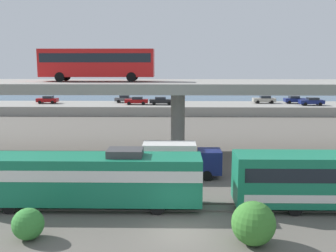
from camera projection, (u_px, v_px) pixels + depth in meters
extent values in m
plane|color=#605B54|center=(180.00, 232.00, 23.87)|extent=(260.00, 260.00, 0.00)
cube|color=#59544C|center=(179.00, 211.00, 27.12)|extent=(110.00, 0.12, 0.12)
cube|color=#59544C|center=(179.00, 203.00, 28.50)|extent=(110.00, 0.12, 0.12)
cube|color=#197A56|center=(87.00, 178.00, 27.59)|extent=(15.86, 3.00, 3.20)
cube|color=white|center=(86.00, 170.00, 27.50)|extent=(15.86, 3.04, 0.77)
cube|color=#3F3F42|center=(125.00, 153.00, 27.24)|extent=(2.40, 1.80, 0.50)
cylinder|color=black|center=(9.00, 207.00, 26.61)|extent=(0.96, 0.18, 0.96)
cylinder|color=black|center=(24.00, 194.00, 29.27)|extent=(0.96, 0.18, 0.96)
cylinder|color=black|center=(157.00, 208.00, 26.44)|extent=(0.96, 0.18, 0.96)
cylinder|color=black|center=(159.00, 195.00, 29.10)|extent=(0.96, 0.18, 0.96)
cylinder|color=black|center=(295.00, 209.00, 26.28)|extent=(0.92, 0.18, 0.92)
cylinder|color=black|center=(284.00, 196.00, 28.94)|extent=(0.92, 0.18, 0.92)
cube|color=gray|center=(178.00, 86.00, 42.39)|extent=(96.00, 10.42, 1.03)
cylinder|color=gray|center=(178.00, 123.00, 43.04)|extent=(1.50, 1.50, 6.91)
cube|color=red|center=(97.00, 63.00, 42.21)|extent=(12.00, 2.55, 2.90)
cube|color=black|center=(97.00, 58.00, 42.13)|extent=(11.52, 2.59, 0.93)
cube|color=black|center=(153.00, 59.00, 42.05)|extent=(0.08, 2.30, 1.74)
cylinder|color=black|center=(134.00, 76.00, 43.58)|extent=(1.00, 0.26, 1.00)
cylinder|color=black|center=(131.00, 77.00, 41.19)|extent=(1.00, 0.26, 1.00)
cylinder|color=black|center=(66.00, 76.00, 43.71)|extent=(1.00, 0.26, 1.00)
cylinder|color=black|center=(60.00, 77.00, 41.32)|extent=(1.00, 0.26, 1.00)
cube|color=navy|center=(209.00, 161.00, 34.87)|extent=(2.00, 2.30, 2.00)
cube|color=silver|center=(169.00, 158.00, 34.88)|extent=(4.60, 2.30, 2.60)
cylinder|color=black|center=(205.00, 169.00, 36.12)|extent=(0.88, 0.28, 0.88)
cylinder|color=black|center=(207.00, 176.00, 33.96)|extent=(0.88, 0.28, 0.88)
cylinder|color=black|center=(159.00, 169.00, 36.19)|extent=(0.88, 0.28, 0.88)
cylinder|color=black|center=(157.00, 175.00, 34.04)|extent=(0.88, 0.28, 0.88)
cube|color=gray|center=(177.00, 108.00, 77.99)|extent=(75.32, 11.11, 1.71)
cube|color=black|center=(162.00, 101.00, 76.43)|extent=(4.60, 1.85, 0.70)
cube|color=#1E232B|center=(160.00, 98.00, 76.33)|extent=(2.02, 1.63, 0.48)
cylinder|color=black|center=(169.00, 103.00, 77.32)|extent=(0.64, 0.20, 0.64)
cylinder|color=black|center=(169.00, 104.00, 75.59)|extent=(0.64, 0.20, 0.64)
cylinder|color=black|center=(155.00, 102.00, 77.37)|extent=(0.64, 0.20, 0.64)
cylinder|color=black|center=(154.00, 103.00, 75.64)|extent=(0.64, 0.20, 0.64)
cube|color=#515459|center=(126.00, 99.00, 80.12)|extent=(4.27, 1.71, 0.70)
cube|color=#1E232B|center=(125.00, 96.00, 80.03)|extent=(1.88, 1.50, 0.48)
cylinder|color=black|center=(133.00, 101.00, 80.96)|extent=(0.64, 0.20, 0.64)
cylinder|color=black|center=(132.00, 101.00, 79.35)|extent=(0.64, 0.20, 0.64)
cylinder|color=black|center=(120.00, 101.00, 81.00)|extent=(0.64, 0.20, 0.64)
cylinder|color=black|center=(119.00, 101.00, 79.40)|extent=(0.64, 0.20, 0.64)
cube|color=maroon|center=(136.00, 101.00, 76.73)|extent=(4.42, 1.85, 0.70)
cube|color=#1E232B|center=(138.00, 98.00, 76.63)|extent=(1.94, 1.63, 0.48)
cylinder|color=black|center=(129.00, 103.00, 75.94)|extent=(0.64, 0.20, 0.64)
cylinder|color=black|center=(130.00, 102.00, 77.68)|extent=(0.64, 0.20, 0.64)
cylinder|color=black|center=(143.00, 103.00, 75.90)|extent=(0.64, 0.20, 0.64)
cylinder|color=black|center=(144.00, 102.00, 77.63)|extent=(0.64, 0.20, 0.64)
cube|color=navy|center=(295.00, 100.00, 78.64)|extent=(4.17, 1.85, 0.70)
cube|color=#1E232B|center=(294.00, 97.00, 78.55)|extent=(1.83, 1.62, 0.48)
cylinder|color=black|center=(300.00, 101.00, 79.54)|extent=(0.64, 0.20, 0.64)
cylinder|color=black|center=(303.00, 102.00, 77.81)|extent=(0.64, 0.20, 0.64)
cylinder|color=black|center=(287.00, 101.00, 79.59)|extent=(0.64, 0.20, 0.64)
cylinder|color=black|center=(290.00, 102.00, 77.86)|extent=(0.64, 0.20, 0.64)
cube|color=maroon|center=(47.00, 100.00, 78.57)|extent=(4.05, 1.84, 0.70)
cube|color=#1E232B|center=(48.00, 97.00, 78.47)|extent=(1.78, 1.62, 0.48)
cylinder|color=black|center=(40.00, 102.00, 77.79)|extent=(0.64, 0.20, 0.64)
cylinder|color=black|center=(43.00, 101.00, 79.51)|extent=(0.64, 0.20, 0.64)
cylinder|color=black|center=(52.00, 102.00, 77.74)|extent=(0.64, 0.20, 0.64)
cylinder|color=black|center=(55.00, 101.00, 79.46)|extent=(0.64, 0.20, 0.64)
cube|color=#9E998C|center=(264.00, 100.00, 79.03)|extent=(4.42, 1.82, 0.70)
cube|color=#1E232B|center=(265.00, 97.00, 78.93)|extent=(1.94, 1.60, 0.48)
cylinder|color=black|center=(258.00, 102.00, 78.26)|extent=(0.64, 0.20, 0.64)
cylinder|color=black|center=(256.00, 101.00, 79.97)|extent=(0.64, 0.20, 0.64)
cylinder|color=black|center=(272.00, 102.00, 78.21)|extent=(0.64, 0.20, 0.64)
cylinder|color=black|center=(270.00, 101.00, 79.92)|extent=(0.64, 0.20, 0.64)
cube|color=navy|center=(311.00, 102.00, 75.32)|extent=(4.50, 1.83, 0.70)
cube|color=#1E232B|center=(313.00, 99.00, 75.22)|extent=(1.98, 1.61, 0.48)
cylinder|color=black|center=(305.00, 104.00, 74.55)|extent=(0.64, 0.20, 0.64)
cylinder|color=black|center=(303.00, 103.00, 76.26)|extent=(0.64, 0.20, 0.64)
cylinder|color=black|center=(320.00, 104.00, 74.50)|extent=(0.64, 0.20, 0.64)
cylinder|color=black|center=(317.00, 103.00, 76.21)|extent=(0.64, 0.20, 0.64)
cube|color=#385B7A|center=(176.00, 101.00, 100.81)|extent=(140.00, 36.00, 0.01)
sphere|color=#378637|center=(28.00, 224.00, 22.80)|extent=(1.83, 1.83, 1.83)
sphere|color=#397C2E|center=(253.00, 223.00, 22.11)|extent=(2.47, 2.47, 2.47)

